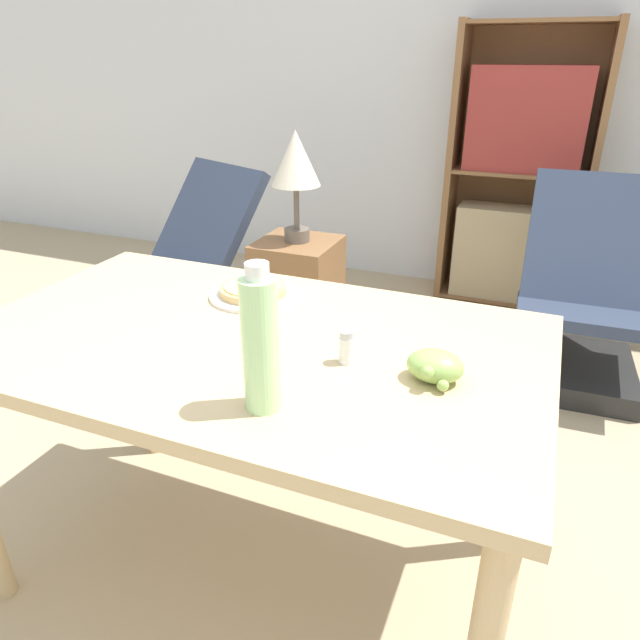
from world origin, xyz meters
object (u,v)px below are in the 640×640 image
(bookshelf, at_px, (517,184))
(table_lamp, at_px, (296,164))
(pizza_on_plate, at_px, (253,291))
(drink_bottle, at_px, (261,343))
(salt_shaker, at_px, (346,347))
(lounge_chair_near, at_px, (181,295))
(grape_bunch, at_px, (435,367))
(lounge_chair_far, at_px, (581,319))
(side_table, at_px, (298,305))

(bookshelf, relative_size, table_lamp, 3.27)
(pizza_on_plate, bearing_deg, drink_bottle, -59.82)
(salt_shaker, bearing_deg, lounge_chair_near, 138.19)
(grape_bunch, height_order, lounge_chair_near, lounge_chair_near)
(lounge_chair_far, height_order, side_table, lounge_chair_far)
(pizza_on_plate, bearing_deg, salt_shaker, -34.81)
(drink_bottle, xyz_separation_m, salt_shaker, (0.09, 0.22, -0.10))
(pizza_on_plate, bearing_deg, table_lamp, 107.26)
(lounge_chair_far, bearing_deg, bookshelf, 113.49)
(table_lamp, bearing_deg, pizza_on_plate, -72.74)
(bookshelf, bearing_deg, salt_shaker, -94.07)
(pizza_on_plate, height_order, bookshelf, bookshelf)
(drink_bottle, bearing_deg, side_table, 111.89)
(bookshelf, bearing_deg, lounge_chair_far, -64.01)
(drink_bottle, relative_size, side_table, 0.46)
(grape_bunch, xyz_separation_m, drink_bottle, (-0.28, -0.22, 0.10))
(lounge_chair_near, bearing_deg, table_lamp, 28.05)
(lounge_chair_near, bearing_deg, drink_bottle, -25.60)
(lounge_chair_far, bearing_deg, pizza_on_plate, -127.84)
(pizza_on_plate, bearing_deg, grape_bunch, -24.55)
(lounge_chair_near, distance_m, table_lamp, 0.91)
(side_table, bearing_deg, lounge_chair_far, 17.52)
(grape_bunch, relative_size, salt_shaker, 1.54)
(grape_bunch, xyz_separation_m, bookshelf, (-0.02, 2.39, -0.09))
(grape_bunch, relative_size, table_lamp, 0.25)
(pizza_on_plate, xyz_separation_m, drink_bottle, (0.27, -0.47, 0.12))
(lounge_chair_far, bearing_deg, side_table, -164.97)
(salt_shaker, bearing_deg, pizza_on_plate, 145.19)
(lounge_chair_far, distance_m, bookshelf, 1.00)
(grape_bunch, xyz_separation_m, table_lamp, (-0.84, 1.18, 0.16))
(grape_bunch, bearing_deg, lounge_chair_far, 76.47)
(lounge_chair_near, bearing_deg, side_table, 28.05)
(lounge_chair_near, relative_size, table_lamp, 1.96)
(pizza_on_plate, relative_size, side_table, 0.39)
(bookshelf, height_order, side_table, bookshelf)
(pizza_on_plate, xyz_separation_m, table_lamp, (-0.29, 0.93, 0.18))
(drink_bottle, bearing_deg, bookshelf, 84.34)
(pizza_on_plate, bearing_deg, lounge_chair_far, 54.65)
(lounge_chair_near, distance_m, bookshelf, 1.95)
(drink_bottle, relative_size, bookshelf, 0.19)
(side_table, distance_m, table_lamp, 0.64)
(lounge_chair_far, distance_m, side_table, 1.28)
(table_lamp, bearing_deg, drink_bottle, -68.11)
(lounge_chair_far, xyz_separation_m, side_table, (-1.22, -0.39, 0.02))
(drink_bottle, height_order, salt_shaker, drink_bottle)
(side_table, height_order, table_lamp, table_lamp)
(lounge_chair_far, xyz_separation_m, table_lamp, (-1.22, -0.39, 0.67))
(salt_shaker, bearing_deg, grape_bunch, -0.68)
(pizza_on_plate, height_order, salt_shaker, salt_shaker)
(lounge_chair_far, bearing_deg, salt_shaker, -112.53)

